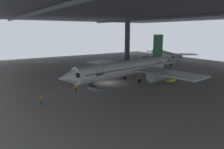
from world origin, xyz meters
name	(u,v)px	position (x,y,z in m)	size (l,w,h in m)	color
ground_plane	(108,83)	(0.00, 0.00, 0.00)	(110.00, 110.00, 0.00)	gray
hangar_structure	(155,9)	(-0.07, 13.75, 16.69)	(121.00, 99.00, 17.33)	#4C4F54
airplane_main	(126,68)	(2.17, 3.55, 3.29)	(32.46, 33.33, 10.58)	white
boarding_stairs	(95,87)	(4.03, -5.57, 0.72)	(4.18, 2.01, 4.47)	slate
crew_worker_near_nose	(41,98)	(6.54, -16.63, 1.00)	(0.54, 0.29, 1.75)	#232838
crew_worker_by_stairs	(76,87)	(3.17, -9.25, 0.96)	(0.24, 0.55, 1.68)	#232838
airplane_distant	(164,55)	(-14.46, 33.19, 3.04)	(26.30, 26.51, 9.25)	white
traffic_cone_orange	(58,102)	(7.47, -14.24, 0.29)	(0.36, 0.36, 0.60)	black
baggage_tug	(170,80)	(7.91, 11.65, 0.53)	(1.33, 2.23, 0.90)	yellow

